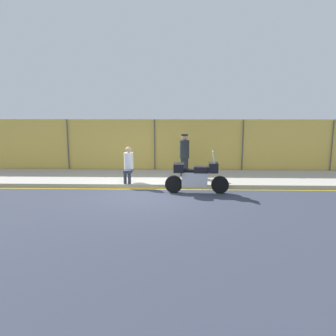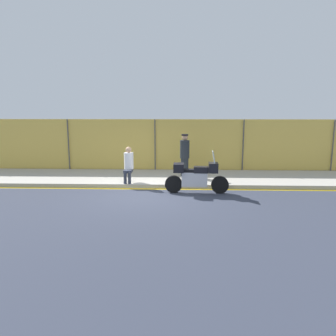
{
  "view_description": "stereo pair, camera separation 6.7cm",
  "coord_description": "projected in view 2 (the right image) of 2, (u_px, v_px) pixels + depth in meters",
  "views": [
    {
      "loc": [
        1.06,
        -10.99,
        2.98
      ],
      "look_at": [
        0.71,
        1.08,
        0.78
      ],
      "focal_mm": 35.0,
      "sensor_mm": 36.0,
      "label": 1
    },
    {
      "loc": [
        1.13,
        -10.98,
        2.98
      ],
      "look_at": [
        0.71,
        1.08,
        0.78
      ],
      "focal_mm": 35.0,
      "sensor_mm": 36.0,
      "label": 2
    }
  ],
  "objects": [
    {
      "name": "sidewalk",
      "position": [
        153.0,
        178.0,
        13.91
      ],
      "size": [
        30.26,
        3.12,
        0.15
      ],
      "color": "#ADA89E",
      "rests_on": "ground_plane"
    },
    {
      "name": "curb_paint_stripe",
      "position": [
        149.0,
        189.0,
        12.3
      ],
      "size": [
        30.26,
        0.18,
        0.01
      ],
      "color": "gold",
      "rests_on": "ground_plane"
    },
    {
      "name": "storefront_fence",
      "position": [
        155.0,
        146.0,
        15.32
      ],
      "size": [
        28.74,
        0.17,
        2.5
      ],
      "color": "gold",
      "rests_on": "ground_plane"
    },
    {
      "name": "ground_plane",
      "position": [
        147.0,
        196.0,
        11.37
      ],
      "size": [
        120.0,
        120.0,
        0.0
      ],
      "primitive_type": "plane",
      "color": "#333847"
    },
    {
      "name": "officer_standing",
      "position": [
        185.0,
        155.0,
        13.82
      ],
      "size": [
        0.4,
        0.4,
        1.77
      ],
      "color": "#1E2328",
      "rests_on": "sidewalk"
    },
    {
      "name": "person_seated_on_curb",
      "position": [
        129.0,
        163.0,
        12.73
      ],
      "size": [
        0.37,
        0.69,
        1.37
      ],
      "color": "#2D3342",
      "rests_on": "sidewalk"
    },
    {
      "name": "motorcycle",
      "position": [
        196.0,
        176.0,
        11.62
      ],
      "size": [
        2.27,
        0.54,
        1.52
      ],
      "rotation": [
        0.0,
        0.0,
        -0.03
      ],
      "color": "black",
      "rests_on": "ground_plane"
    }
  ]
}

